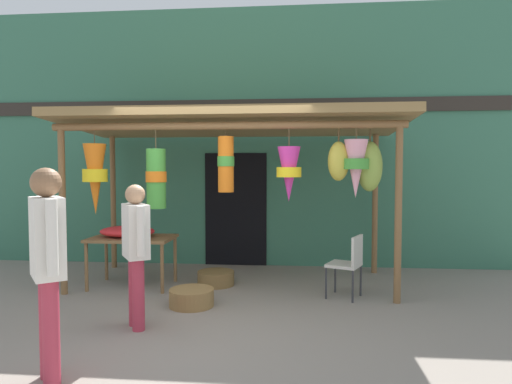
# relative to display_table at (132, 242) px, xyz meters

# --- Properties ---
(ground_plane) EXTENTS (30.00, 30.00, 0.00)m
(ground_plane) POSITION_rel_display_table_xyz_m (1.31, -0.92, -0.65)
(ground_plane) COLOR gray
(shop_facade) EXTENTS (10.30, 0.29, 4.55)m
(shop_facade) POSITION_rel_display_table_xyz_m (1.31, 1.72, 1.62)
(shop_facade) COLOR #387056
(shop_facade) RESTS_ON ground_plane
(market_stall_canopy) EXTENTS (4.96, 2.17, 2.52)m
(market_stall_canopy) POSITION_rel_display_table_xyz_m (1.50, 0.16, 1.53)
(market_stall_canopy) COLOR brown
(market_stall_canopy) RESTS_ON ground_plane
(display_table) EXTENTS (1.19, 0.76, 0.73)m
(display_table) POSITION_rel_display_table_xyz_m (0.00, 0.00, 0.00)
(display_table) COLOR brown
(display_table) RESTS_ON ground_plane
(flower_heap_on_table) EXTENTS (0.80, 0.56, 0.16)m
(flower_heap_on_table) POSITION_rel_display_table_xyz_m (-0.06, -0.01, 0.16)
(flower_heap_on_table) COLOR red
(flower_heap_on_table) RESTS_ON display_table
(folding_chair) EXTENTS (0.53, 0.53, 0.84)m
(folding_chair) POSITION_rel_display_table_xyz_m (3.08, -0.33, -0.15)
(folding_chair) COLOR beige
(folding_chair) RESTS_ON ground_plane
(wicker_basket_by_table) EXTENTS (0.54, 0.54, 0.21)m
(wicker_basket_by_table) POSITION_rel_display_table_xyz_m (1.20, 0.18, -0.55)
(wicker_basket_by_table) COLOR brown
(wicker_basket_by_table) RESTS_ON ground_plane
(wicker_basket_spare) EXTENTS (0.56, 0.56, 0.21)m
(wicker_basket_spare) POSITION_rel_display_table_xyz_m (1.08, -0.85, -0.54)
(wicker_basket_spare) COLOR olive
(wicker_basket_spare) RESTS_ON ground_plane
(vendor_in_orange) EXTENTS (0.42, 0.49, 1.72)m
(vendor_in_orange) POSITION_rel_display_table_xyz_m (0.41, -2.90, 0.37)
(vendor_in_orange) COLOR #B23347
(vendor_in_orange) RESTS_ON ground_plane
(customer_foreground) EXTENTS (0.40, 0.51, 1.55)m
(customer_foreground) POSITION_rel_display_table_xyz_m (0.67, -1.65, 0.26)
(customer_foreground) COLOR #B23347
(customer_foreground) RESTS_ON ground_plane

